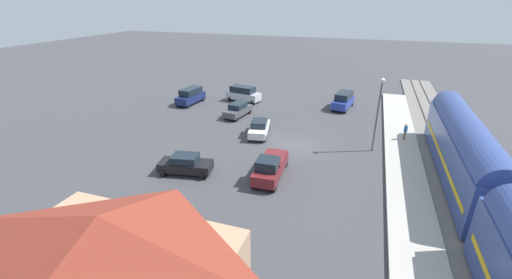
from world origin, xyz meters
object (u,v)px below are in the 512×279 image
object	(u,v)px
sedan_black	(186,164)
station_building	(108,266)
suv_silver	(243,94)
light_pole_near_platform	(379,106)
pedestrian_on_platform	(405,131)
suv_navy	(191,96)
suv_blue	(343,100)
sedan_charcoal	(238,110)
pickup_maroon	(270,166)
sedan_white	(259,128)

from	to	relation	value
sedan_black	station_building	bearing A→B (deg)	106.55
suv_silver	light_pole_near_platform	size ratio (longest dim) A/B	0.71
pedestrian_on_platform	suv_navy	bearing A→B (deg)	-9.80
suv_blue	sedan_black	world-z (taller)	suv_blue
sedan_charcoal	suv_blue	size ratio (longest dim) A/B	0.91
suv_navy	pickup_maroon	size ratio (longest dim) A/B	0.92
suv_silver	sedan_white	bearing A→B (deg)	118.62
suv_blue	light_pole_near_platform	distance (m)	14.07
suv_navy	light_pole_near_platform	bearing A→B (deg)	161.69
pickup_maroon	sedan_charcoal	bearing A→B (deg)	-58.28
pedestrian_on_platform	suv_navy	world-z (taller)	suv_navy
sedan_white	sedan_black	size ratio (longest dim) A/B	1.00
sedan_white	sedan_black	bearing A→B (deg)	72.17
suv_silver	sedan_charcoal	xyz separation A→B (m)	(-1.72, 6.44, -0.27)
suv_blue	suv_silver	bearing A→B (deg)	5.39
suv_silver	suv_blue	world-z (taller)	same
station_building	sedan_black	size ratio (longest dim) A/B	2.44
suv_silver	pickup_maroon	bearing A→B (deg)	116.81
light_pole_near_platform	sedan_charcoal	bearing A→B (deg)	-17.70
suv_silver	sedan_black	xyz separation A→B (m)	(-3.04, 21.72, -0.27)
sedan_charcoal	suv_blue	distance (m)	14.59
light_pole_near_platform	pickup_maroon	bearing A→B (deg)	46.05
pedestrian_on_platform	suv_blue	world-z (taller)	suv_blue
pedestrian_on_platform	sedan_black	size ratio (longest dim) A/B	0.36
station_building	suv_silver	xyz separation A→B (m)	(6.96, -34.90, -1.80)
suv_silver	sedan_white	xyz separation A→B (m)	(-6.31, 11.56, -0.27)
suv_silver	sedan_black	bearing A→B (deg)	97.97
station_building	light_pole_near_platform	size ratio (longest dim) A/B	1.60
suv_silver	pickup_maroon	xyz separation A→B (m)	(-10.12, 20.02, -0.12)
sedan_black	suv_silver	bearing A→B (deg)	-82.03
suv_silver	pickup_maroon	world-z (taller)	suv_silver
sedan_white	light_pole_near_platform	distance (m)	12.43
suv_silver	station_building	bearing A→B (deg)	101.27
pickup_maroon	light_pole_near_platform	xyz separation A→B (m)	(-8.04, -8.34, 3.60)
pedestrian_on_platform	pickup_maroon	bearing A→B (deg)	46.49
sedan_charcoal	sedan_black	xyz separation A→B (m)	(-1.32, 15.28, 0.00)
station_building	pedestrian_on_platform	distance (m)	30.25
sedan_charcoal	sedan_black	world-z (taller)	same
station_building	suv_blue	bearing A→B (deg)	-101.12
pedestrian_on_platform	light_pole_near_platform	size ratio (longest dim) A/B	0.23
suv_navy	sedan_charcoal	bearing A→B (deg)	160.52
station_building	sedan_white	xyz separation A→B (m)	(0.65, -23.34, -2.07)
pedestrian_on_platform	sedan_white	distance (m)	15.31
sedan_white	light_pole_near_platform	world-z (taller)	light_pole_near_platform
light_pole_near_platform	suv_silver	bearing A→B (deg)	-32.76
station_building	sedan_charcoal	xyz separation A→B (m)	(5.23, -28.46, -2.07)
pedestrian_on_platform	sedan_black	bearing A→B (deg)	36.41
pedestrian_on_platform	light_pole_near_platform	bearing A→B (deg)	47.62
sedan_charcoal	suv_blue	world-z (taller)	suv_blue
sedan_charcoal	pickup_maroon	world-z (taller)	pickup_maroon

